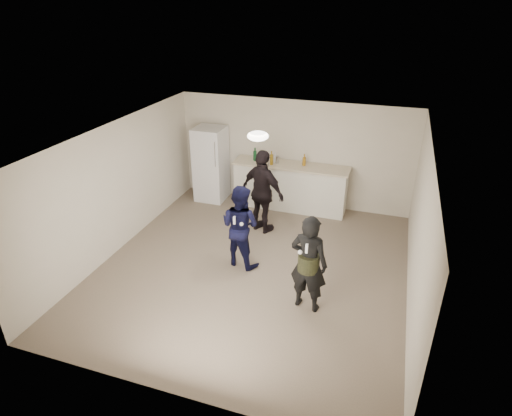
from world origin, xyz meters
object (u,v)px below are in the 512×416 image
(woman, at_px, (309,264))
(spectator, at_px, (263,192))
(man, at_px, (240,226))
(fridge, at_px, (211,164))
(counter, at_px, (290,187))
(shaker, at_px, (277,160))

(woman, height_order, spectator, spectator)
(spectator, bearing_deg, man, 112.48)
(woman, bearing_deg, fridge, -37.41)
(counter, relative_size, fridge, 1.44)
(spectator, bearing_deg, shaker, -64.61)
(woman, xyz_separation_m, spectator, (-1.44, 2.19, 0.07))
(shaker, bearing_deg, fridge, -177.16)
(shaker, bearing_deg, spectator, -87.77)
(man, bearing_deg, fridge, -41.49)
(man, relative_size, woman, 0.96)
(counter, bearing_deg, man, -96.46)
(woman, relative_size, spectator, 0.92)
(spectator, bearing_deg, fridge, -11.87)
(counter, xyz_separation_m, spectator, (-0.28, -1.25, 0.38))
(fridge, relative_size, shaker, 10.59)
(fridge, xyz_separation_m, spectator, (1.69, -1.18, 0.00))
(fridge, height_order, man, fridge)
(fridge, distance_m, spectator, 2.06)
(shaker, height_order, spectator, spectator)
(counter, xyz_separation_m, shaker, (-0.33, 0.01, 0.65))
(fridge, bearing_deg, counter, 2.04)
(fridge, distance_m, man, 3.02)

